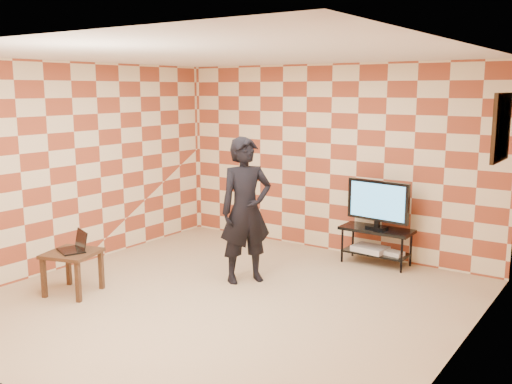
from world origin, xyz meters
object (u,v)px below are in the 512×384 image
tv (378,202)px  side_table (72,259)px  tv_stand (376,238)px  person (246,210)px

tv → side_table: (-2.46, -3.04, -0.45)m
tv_stand → tv: 0.49m
side_table → person: size_ratio=0.38×
side_table → tv: bearing=51.0°
tv_stand → tv: size_ratio=1.08×
side_table → person: person is taller
tv_stand → side_table: 3.92m
tv → side_table: tv is taller
tv_stand → person: (-1.06, -1.55, 0.53)m
tv_stand → person: size_ratio=0.54×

